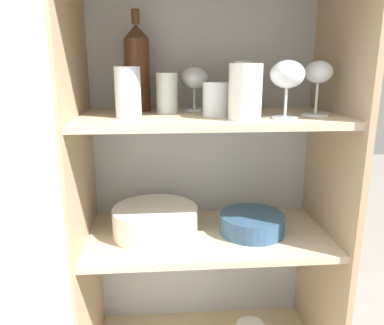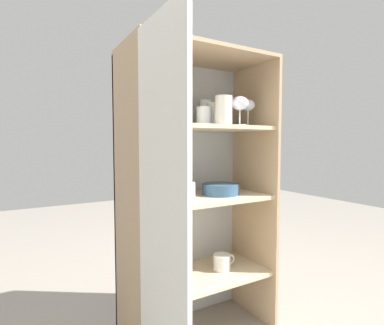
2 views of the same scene
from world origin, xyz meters
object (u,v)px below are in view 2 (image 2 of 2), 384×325
(wine_bottle, at_px, (152,100))
(plate_stack_white, at_px, (169,191))
(mixing_bowl_large, at_px, (220,189))
(coffee_mug_primary, at_px, (222,262))

(wine_bottle, relative_size, plate_stack_white, 1.13)
(wine_bottle, bearing_deg, mixing_bowl_large, -18.66)
(wine_bottle, height_order, coffee_mug_primary, wine_bottle)
(mixing_bowl_large, bearing_deg, coffee_mug_primary, -38.38)
(mixing_bowl_large, bearing_deg, wine_bottle, 161.34)
(plate_stack_white, relative_size, mixing_bowl_large, 1.31)
(wine_bottle, xyz_separation_m, coffee_mug_primary, (0.35, -0.12, -0.85))
(plate_stack_white, bearing_deg, coffee_mug_primary, -4.65)
(coffee_mug_primary, bearing_deg, mixing_bowl_large, 141.62)
(plate_stack_white, distance_m, coffee_mug_primary, 0.51)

